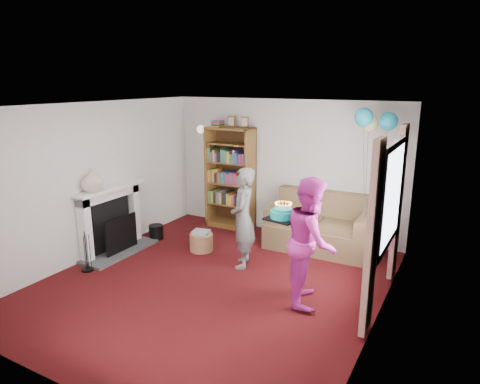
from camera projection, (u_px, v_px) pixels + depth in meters
The scene contains 16 objects.
ground at pixel (213, 283), 6.13m from camera, with size 5.00×5.00×0.00m, color black.
wall_back at pixel (284, 167), 7.95m from camera, with size 4.50×0.02×2.50m, color silver.
wall_left at pixel (93, 181), 6.88m from camera, with size 0.02×5.00×2.50m, color silver.
wall_right at pixel (383, 225), 4.76m from camera, with size 0.02×5.00×2.50m, color silver.
ceiling at pixel (210, 105), 5.50m from camera, with size 4.50×5.00×0.01m, color white.
fireplace at pixel (113, 223), 7.14m from camera, with size 0.55×1.80×1.12m.
window_bay at pixel (388, 214), 5.31m from camera, with size 0.14×2.02×2.20m.
wall_sconce at pixel (201, 129), 8.48m from camera, with size 0.16×0.23×0.16m.
bookcase at pixel (231, 179), 8.33m from camera, with size 0.93×0.42×2.17m.
sofa at pixel (322, 228), 7.38m from camera, with size 1.78×0.94×0.94m.
wicker_basket at pixel (201, 241), 7.28m from camera, with size 0.39×0.39×0.35m.
person_striped at pixel (243, 218), 6.52m from camera, with size 0.57×0.37×1.56m, color black.
person_magenta at pixel (311, 241), 5.45m from camera, with size 0.81×0.63×1.67m, color #BE2693.
birthday_cake at pixel (283, 214), 5.61m from camera, with size 0.40×0.40×0.22m.
balloons at pixel (374, 121), 6.57m from camera, with size 0.61×0.66×1.74m.
mantel_vase at pixel (92, 180), 6.67m from camera, with size 0.35×0.35×0.36m, color beige.
Camera 1 is at (3.05, -4.72, 2.81)m, focal length 32.00 mm.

